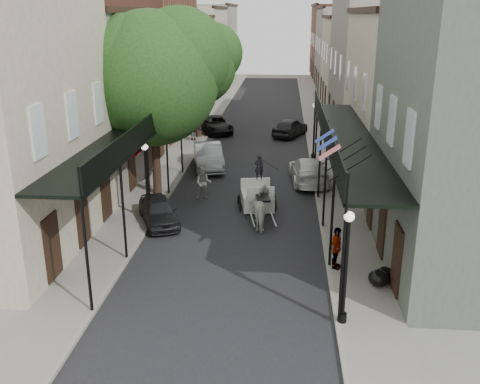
% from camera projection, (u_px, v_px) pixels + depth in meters
% --- Properties ---
extents(ground, '(140.00, 140.00, 0.00)m').
position_uv_depth(ground, '(221.00, 289.00, 19.11)').
color(ground, gray).
rests_on(ground, ground).
extents(road, '(8.00, 90.00, 0.01)m').
position_uv_depth(road, '(254.00, 151.00, 37.99)').
color(road, black).
rests_on(road, ground).
extents(sidewalk_left, '(2.20, 90.00, 0.12)m').
position_uv_depth(sidewalk_left, '(184.00, 149.00, 38.37)').
color(sidewalk_left, gray).
rests_on(sidewalk_left, ground).
extents(sidewalk_right, '(2.20, 90.00, 0.12)m').
position_uv_depth(sidewalk_right, '(324.00, 152.00, 37.58)').
color(sidewalk_right, gray).
rests_on(sidewalk_right, ground).
extents(building_row_left, '(5.00, 80.00, 10.50)m').
position_uv_depth(building_row_left, '(162.00, 63.00, 46.45)').
color(building_row_left, beige).
rests_on(building_row_left, ground).
extents(building_row_right, '(5.00, 80.00, 10.50)m').
position_uv_depth(building_row_right, '(363.00, 64.00, 45.09)').
color(building_row_right, gray).
rests_on(building_row_right, ground).
extents(gallery_left, '(2.20, 18.05, 4.88)m').
position_uv_depth(gallery_left, '(135.00, 133.00, 24.79)').
color(gallery_left, black).
rests_on(gallery_left, sidewalk_left).
extents(gallery_right, '(2.20, 18.05, 4.88)m').
position_uv_depth(gallery_right, '(343.00, 137.00, 24.03)').
color(gallery_right, black).
rests_on(gallery_right, sidewalk_right).
extents(tree_near, '(7.31, 6.80, 9.63)m').
position_uv_depth(tree_near, '(160.00, 73.00, 26.98)').
color(tree_near, '#382619').
rests_on(tree_near, sidewalk_left).
extents(tree_far, '(6.45, 6.00, 8.61)m').
position_uv_depth(tree_far, '(202.00, 62.00, 40.42)').
color(tree_far, '#382619').
rests_on(tree_far, sidewalk_left).
extents(lamppost_right_near, '(0.32, 0.32, 3.71)m').
position_uv_depth(lamppost_right_near, '(346.00, 266.00, 16.24)').
color(lamppost_right_near, black).
rests_on(lamppost_right_near, sidewalk_right).
extents(lamppost_left, '(0.32, 0.32, 3.71)m').
position_uv_depth(lamppost_left, '(147.00, 181.00, 24.44)').
color(lamppost_left, black).
rests_on(lamppost_left, sidewalk_left).
extents(lamppost_right_far, '(0.32, 0.32, 3.71)m').
position_uv_depth(lamppost_right_far, '(314.00, 130.00, 35.13)').
color(lamppost_right_far, black).
rests_on(lamppost_right_far, sidewalk_right).
extents(horse, '(1.29, 2.23, 1.78)m').
position_uv_depth(horse, '(263.00, 208.00, 24.39)').
color(horse, beige).
rests_on(horse, ground).
extents(carriage, '(2.07, 2.83, 2.97)m').
position_uv_depth(carriage, '(256.00, 184.00, 26.92)').
color(carriage, black).
rests_on(carriage, ground).
extents(pedestrian_walking, '(0.89, 0.72, 1.75)m').
position_uv_depth(pedestrian_walking, '(203.00, 183.00, 28.06)').
color(pedestrian_walking, '#A3A39A').
rests_on(pedestrian_walking, ground).
extents(pedestrian_sidewalk_left, '(1.31, 0.82, 1.94)m').
position_uv_depth(pedestrian_sidewalk_left, '(193.00, 128.00, 40.51)').
color(pedestrian_sidewalk_left, gray).
rests_on(pedestrian_sidewalk_left, sidewalk_left).
extents(pedestrian_sidewalk_right, '(0.77, 1.05, 1.65)m').
position_uv_depth(pedestrian_sidewalk_right, '(336.00, 248.00, 20.13)').
color(pedestrian_sidewalk_right, gray).
rests_on(pedestrian_sidewalk_right, sidewalk_right).
extents(car_left_near, '(2.85, 4.02, 1.27)m').
position_uv_depth(car_left_near, '(158.00, 211.00, 24.79)').
color(car_left_near, black).
rests_on(car_left_near, ground).
extents(car_left_mid, '(2.65, 4.98, 1.56)m').
position_uv_depth(car_left_mid, '(208.00, 156.00, 33.66)').
color(car_left_mid, '#A4A4A9').
rests_on(car_left_mid, ground).
extents(car_left_far, '(3.66, 5.28, 1.34)m').
position_uv_depth(car_left_far, '(216.00, 125.00, 43.76)').
color(car_left_far, black).
rests_on(car_left_far, ground).
extents(car_right_near, '(2.40, 5.11, 1.44)m').
position_uv_depth(car_right_near, '(309.00, 170.00, 30.86)').
color(car_right_near, silver).
rests_on(car_right_near, ground).
extents(car_right_far, '(3.21, 4.59, 1.45)m').
position_uv_depth(car_right_far, '(290.00, 127.00, 42.44)').
color(car_right_far, black).
rests_on(car_right_far, ground).
extents(trash_bags, '(0.97, 1.12, 0.61)m').
position_uv_depth(trash_bags, '(381.00, 276.00, 19.12)').
color(trash_bags, black).
rests_on(trash_bags, sidewalk_right).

